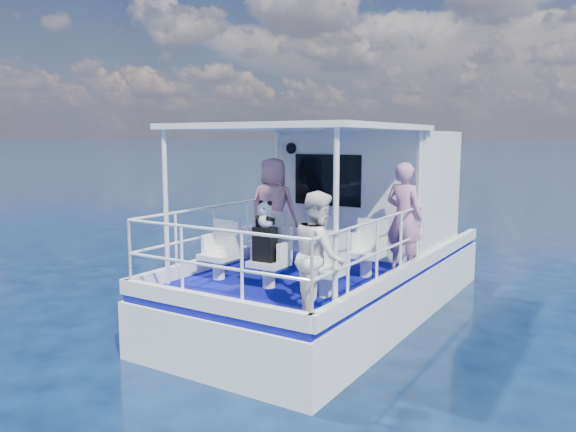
% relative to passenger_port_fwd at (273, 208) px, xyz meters
% --- Properties ---
extents(ground, '(2000.00, 2000.00, 0.00)m').
position_rel_passenger_port_fwd_xyz_m(ground, '(1.06, -0.61, -1.77)').
color(ground, black).
rests_on(ground, ground).
extents(hull, '(3.00, 7.00, 1.60)m').
position_rel_passenger_port_fwd_xyz_m(hull, '(1.06, 0.39, -1.77)').
color(hull, white).
rests_on(hull, ground).
extents(deck, '(2.90, 6.90, 0.10)m').
position_rel_passenger_port_fwd_xyz_m(deck, '(1.06, 0.39, -0.92)').
color(deck, '#090A7B').
rests_on(deck, hull).
extents(cabin, '(2.85, 2.00, 2.20)m').
position_rel_passenger_port_fwd_xyz_m(cabin, '(1.06, 1.69, 0.23)').
color(cabin, white).
rests_on(cabin, deck).
extents(canopy, '(3.00, 3.20, 0.08)m').
position_rel_passenger_port_fwd_xyz_m(canopy, '(1.06, -0.81, 1.37)').
color(canopy, white).
rests_on(canopy, cabin).
extents(canopy_posts, '(2.77, 2.97, 2.20)m').
position_rel_passenger_port_fwd_xyz_m(canopy_posts, '(1.06, -0.86, 0.23)').
color(canopy_posts, white).
rests_on(canopy_posts, deck).
extents(railings, '(2.84, 3.59, 1.00)m').
position_rel_passenger_port_fwd_xyz_m(railings, '(1.06, -1.19, -0.37)').
color(railings, white).
rests_on(railings, deck).
extents(seat_port_fwd, '(0.48, 0.46, 0.38)m').
position_rel_passenger_port_fwd_xyz_m(seat_port_fwd, '(0.16, -0.41, -0.68)').
color(seat_port_fwd, silver).
rests_on(seat_port_fwd, deck).
extents(seat_center_fwd, '(0.48, 0.46, 0.38)m').
position_rel_passenger_port_fwd_xyz_m(seat_center_fwd, '(1.06, -0.41, -0.68)').
color(seat_center_fwd, silver).
rests_on(seat_center_fwd, deck).
extents(seat_stbd_fwd, '(0.48, 0.46, 0.38)m').
position_rel_passenger_port_fwd_xyz_m(seat_stbd_fwd, '(1.96, -0.41, -0.68)').
color(seat_stbd_fwd, silver).
rests_on(seat_stbd_fwd, deck).
extents(seat_port_aft, '(0.48, 0.46, 0.38)m').
position_rel_passenger_port_fwd_xyz_m(seat_port_aft, '(0.16, -1.71, -0.68)').
color(seat_port_aft, silver).
rests_on(seat_port_aft, deck).
extents(seat_center_aft, '(0.48, 0.46, 0.38)m').
position_rel_passenger_port_fwd_xyz_m(seat_center_aft, '(1.06, -1.71, -0.68)').
color(seat_center_aft, silver).
rests_on(seat_center_aft, deck).
extents(seat_stbd_aft, '(0.48, 0.46, 0.38)m').
position_rel_passenger_port_fwd_xyz_m(seat_stbd_aft, '(1.96, -1.71, -0.68)').
color(seat_stbd_aft, silver).
rests_on(seat_stbd_aft, deck).
extents(passenger_port_fwd, '(0.73, 0.59, 1.75)m').
position_rel_passenger_port_fwd_xyz_m(passenger_port_fwd, '(0.00, 0.00, 0.00)').
color(passenger_port_fwd, '#D28893').
rests_on(passenger_port_fwd, deck).
extents(passenger_stbd_fwd, '(0.69, 0.52, 1.71)m').
position_rel_passenger_port_fwd_xyz_m(passenger_stbd_fwd, '(2.31, 0.22, -0.02)').
color(passenger_stbd_fwd, '#C07C9D').
rests_on(passenger_stbd_fwd, deck).
extents(passenger_stbd_aft, '(0.88, 0.91, 1.49)m').
position_rel_passenger_port_fwd_xyz_m(passenger_stbd_aft, '(2.31, -2.54, -0.13)').
color(passenger_stbd_aft, white).
rests_on(passenger_stbd_aft, deck).
extents(backpack_port, '(0.28, 0.16, 0.37)m').
position_rel_passenger_port_fwd_xyz_m(backpack_port, '(0.17, -0.50, -0.31)').
color(backpack_port, black).
rests_on(backpack_port, seat_port_fwd).
extents(backpack_center, '(0.31, 0.18, 0.47)m').
position_rel_passenger_port_fwd_xyz_m(backpack_center, '(1.03, -1.77, -0.26)').
color(backpack_center, black).
rests_on(backpack_center, seat_center_aft).
extents(compact_camera, '(0.10, 0.06, 0.06)m').
position_rel_passenger_port_fwd_xyz_m(compact_camera, '(0.19, -0.49, -0.09)').
color(compact_camera, black).
rests_on(compact_camera, backpack_port).
extents(panda, '(0.24, 0.20, 0.37)m').
position_rel_passenger_port_fwd_xyz_m(panda, '(1.04, -1.75, 0.17)').
color(panda, silver).
rests_on(panda, backpack_center).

